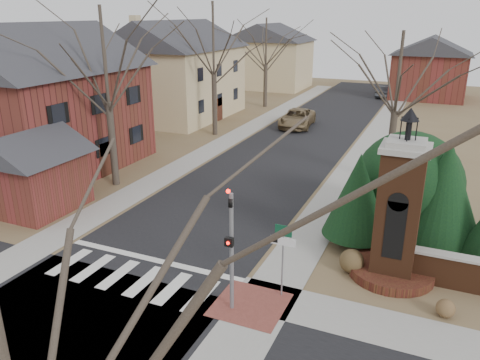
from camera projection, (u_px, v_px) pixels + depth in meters
The scene contains 27 objects.
ground at pixel (118, 289), 17.05m from camera, with size 120.00×120.00×0.00m, color brown.
main_street at pixel (296, 143), 36.02m from camera, with size 8.00×70.00×0.01m, color black.
cross_street at pixel (57, 338), 14.46m from camera, with size 120.00×8.00×0.01m, color black.
crosswalk_zone at pixel (131, 278), 17.73m from camera, with size 8.00×2.20×0.02m, color silver.
stop_bar at pixel (153, 260), 19.03m from camera, with size 8.00×0.35×0.02m, color silver.
sidewalk_right_main at pixel (365, 151), 34.06m from camera, with size 2.00×60.00×0.02m, color gray.
sidewalk_left at pixel (235, 136), 37.98m from camera, with size 2.00×60.00×0.02m, color gray.
curb_apron at pixel (250, 305), 16.10m from camera, with size 2.40×2.40×0.02m, color brown.
traffic_signal_pole at pixel (231, 240), 15.05m from camera, with size 0.28×0.41×4.50m.
sign_post at pixel (283, 247), 15.99m from camera, with size 0.90×0.07×2.75m.
brick_gate_monument at pixel (397, 224), 17.23m from camera, with size 3.20×3.20×6.47m.
house_brick_left at pixel (41, 95), 28.99m from camera, with size 9.80×11.80×9.42m.
house_stucco_left at pixel (176, 68), 43.86m from camera, with size 9.80×12.80×9.28m.
garage_left at pixel (31, 167), 23.37m from camera, with size 4.80×4.80×4.29m.
house_distant_left at pixel (268, 55), 61.53m from camera, with size 10.80×8.80×8.53m.
house_distant_right at pixel (430, 66), 54.20m from camera, with size 8.80×8.80×7.30m.
evergreen_near at pixel (358, 195), 19.59m from camera, with size 2.80×2.80×4.10m.
evergreen_mid at pixel (444, 190), 19.29m from camera, with size 3.40×3.40×4.70m.
evergreen_mass at pixel (408, 180), 21.04m from camera, with size 4.80×4.80×4.80m, color black.
bare_tree_0 at pixel (103, 48), 24.84m from camera, with size 8.05×8.05×11.15m.
bare_tree_1 at pixel (213, 33), 35.94m from camera, with size 8.40×8.40×11.64m.
bare_tree_2 at pixel (266, 38), 47.68m from camera, with size 7.35×7.35×10.19m.
bare_tree_3 at pixel (400, 67), 25.76m from camera, with size 7.00×7.00×9.70m.
pickup_truck at pixel (297, 118), 40.97m from camera, with size 2.52×5.47×1.52m, color olive.
distant_car at pixel (384, 92), 55.28m from camera, with size 1.40×4.02×1.32m, color #34383C.
dry_shrub_left at pixel (352, 261), 18.01m from camera, with size 0.94×0.94×0.94m, color brown.
dry_shrub_right at pixel (446, 308), 15.40m from camera, with size 0.62×0.62×0.62m, color brown.
Camera 1 is at (9.96, -11.69, 9.50)m, focal length 35.00 mm.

